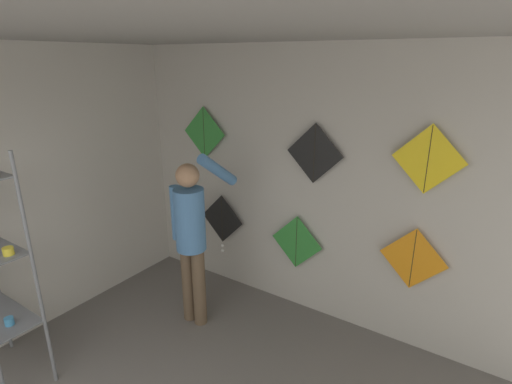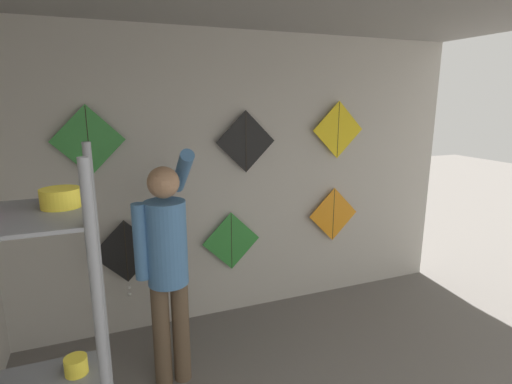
# 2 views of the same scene
# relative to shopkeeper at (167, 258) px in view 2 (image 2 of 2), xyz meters

# --- Properties ---
(back_panel) EXTENTS (4.98, 0.06, 2.80)m
(back_panel) POSITION_rel_shopkeeper_xyz_m (0.82, 0.89, 0.37)
(back_panel) COLOR #BCB7AD
(back_panel) RESTS_ON ground
(shopkeeper) EXTENTS (0.46, 0.64, 1.83)m
(shopkeeper) POSITION_rel_shopkeeper_xyz_m (0.00, 0.00, 0.00)
(shopkeeper) COLOR brown
(shopkeeper) RESTS_ON ground
(kite_0) EXTENTS (0.60, 0.04, 0.73)m
(kite_0) POSITION_rel_shopkeeper_xyz_m (-0.25, 0.79, -0.23)
(kite_0) COLOR black
(kite_1) EXTENTS (0.60, 0.01, 0.60)m
(kite_1) POSITION_rel_shopkeeper_xyz_m (0.75, 0.80, -0.24)
(kite_1) COLOR #338C38
(kite_2) EXTENTS (0.60, 0.01, 0.60)m
(kite_2) POSITION_rel_shopkeeper_xyz_m (1.93, 0.80, -0.09)
(kite_2) COLOR orange
(kite_3) EXTENTS (0.60, 0.01, 0.60)m
(kite_3) POSITION_rel_shopkeeper_xyz_m (-0.48, 0.80, 0.81)
(kite_3) COLOR #338C38
(kite_4) EXTENTS (0.60, 0.01, 0.60)m
(kite_4) POSITION_rel_shopkeeper_xyz_m (0.91, 0.80, 0.74)
(kite_4) COLOR black
(kite_5) EXTENTS (0.60, 0.01, 0.60)m
(kite_5) POSITION_rel_shopkeeper_xyz_m (1.94, 0.80, 0.83)
(kite_5) COLOR yellow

